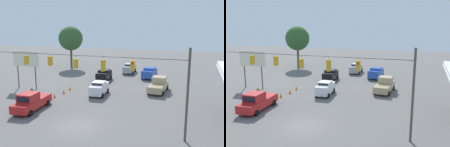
# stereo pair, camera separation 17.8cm
# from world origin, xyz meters

# --- Properties ---
(ground_plane) EXTENTS (140.00, 140.00, 0.00)m
(ground_plane) POSITION_xyz_m (0.00, 0.00, 0.00)
(ground_plane) COLOR #605E5B
(overhead_signal_span) EXTENTS (19.97, 0.38, 7.80)m
(overhead_signal_span) POSITION_xyz_m (-0.02, 0.03, 4.95)
(overhead_signal_span) COLOR #4C473D
(overhead_signal_span) RESTS_ON ground_plane
(pickup_truck_red_parked_shoulder) EXTENTS (2.36, 5.67, 2.12)m
(pickup_truck_red_parked_shoulder) POSITION_xyz_m (6.88, -2.30, 0.98)
(pickup_truck_red_parked_shoulder) COLOR red
(pickup_truck_red_parked_shoulder) RESTS_ON ground_plane
(sedan_white_withflow_mid) EXTENTS (2.15, 4.11, 1.87)m
(sedan_white_withflow_mid) POSITION_xyz_m (1.89, -10.38, 0.97)
(sedan_white_withflow_mid) COLOR silver
(sedan_white_withflow_mid) RESTS_ON ground_plane
(sedan_silver_withflow_deep) EXTENTS (2.18, 4.61, 1.86)m
(sedan_silver_withflow_deep) POSITION_xyz_m (1.85, -26.52, 0.98)
(sedan_silver_withflow_deep) COLOR #A8AAB2
(sedan_silver_withflow_deep) RESTS_ON ground_plane
(sedan_black_withflow_far) EXTENTS (2.33, 4.31, 1.91)m
(sedan_black_withflow_far) POSITION_xyz_m (4.27, -18.71, 1.00)
(sedan_black_withflow_far) COLOR black
(sedan_black_withflow_far) RESTS_ON ground_plane
(pickup_truck_tan_oncoming_far) EXTENTS (2.51, 5.36, 2.12)m
(pickup_truck_tan_oncoming_far) POSITION_xyz_m (-5.55, -14.59, 0.98)
(pickup_truck_tan_oncoming_far) COLOR tan
(pickup_truck_tan_oncoming_far) RESTS_ON ground_plane
(sedan_blue_oncoming_deep) EXTENTS (2.35, 4.33, 1.93)m
(sedan_blue_oncoming_deep) POSITION_xyz_m (-2.73, -23.01, 1.00)
(sedan_blue_oncoming_deep) COLOR #234CB2
(sedan_blue_oncoming_deep) RESTS_ON ground_plane
(traffic_cone_nearest) EXTENTS (0.38, 0.38, 0.55)m
(traffic_cone_nearest) POSITION_xyz_m (6.83, -2.92, 0.28)
(traffic_cone_nearest) COLOR orange
(traffic_cone_nearest) RESTS_ON ground_plane
(traffic_cone_second) EXTENTS (0.38, 0.38, 0.55)m
(traffic_cone_second) POSITION_xyz_m (6.97, -5.03, 0.28)
(traffic_cone_second) COLOR orange
(traffic_cone_second) RESTS_ON ground_plane
(traffic_cone_third) EXTENTS (0.38, 0.38, 0.55)m
(traffic_cone_third) POSITION_xyz_m (6.99, -7.31, 0.28)
(traffic_cone_third) COLOR orange
(traffic_cone_third) RESTS_ON ground_plane
(traffic_cone_fourth) EXTENTS (0.38, 0.38, 0.55)m
(traffic_cone_fourth) POSITION_xyz_m (6.79, -9.37, 0.28)
(traffic_cone_fourth) COLOR orange
(traffic_cone_fourth) RESTS_ON ground_plane
(traffic_cone_fifth) EXTENTS (0.38, 0.38, 0.55)m
(traffic_cone_fifth) POSITION_xyz_m (6.88, -11.40, 0.28)
(traffic_cone_fifth) COLOR orange
(traffic_cone_fifth) RESTS_ON ground_plane
(roadside_billboard) EXTENTS (4.41, 0.16, 5.63)m
(roadside_billboard) POSITION_xyz_m (13.48, -10.32, 4.14)
(roadside_billboard) COLOR #4C473D
(roadside_billboard) RESTS_ON ground_plane
(pedestrian) EXTENTS (0.40, 0.28, 1.77)m
(pedestrian) POSITION_xyz_m (8.87, -5.18, 0.90)
(pedestrian) COLOR #2D334C
(pedestrian) RESTS_ON ground_plane
(tree_horizon_left) EXTENTS (5.23, 5.23, 8.97)m
(tree_horizon_left) POSITION_xyz_m (15.67, -28.65, 6.33)
(tree_horizon_left) COLOR brown
(tree_horizon_left) RESTS_ON ground_plane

